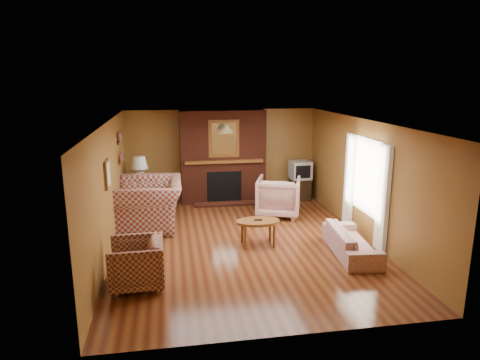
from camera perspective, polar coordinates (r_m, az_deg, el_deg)
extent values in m
plane|color=#471E0F|center=(8.65, 0.32, -8.26)|extent=(6.50, 6.50, 0.00)
plane|color=white|center=(8.07, 0.34, 7.78)|extent=(6.50, 6.50, 0.00)
plane|color=brown|center=(11.42, -2.47, 3.37)|extent=(6.50, 0.00, 6.50)
plane|color=brown|center=(5.26, 6.47, -8.99)|extent=(6.50, 0.00, 6.50)
plane|color=brown|center=(8.24, -17.07, -1.19)|extent=(0.00, 6.50, 6.50)
plane|color=brown|center=(9.04, 16.15, 0.14)|extent=(0.00, 6.50, 6.50)
cube|color=#4D1D11|center=(11.18, -2.31, 3.15)|extent=(2.20, 0.50, 2.40)
cube|color=black|center=(11.12, -2.12, -0.86)|extent=(0.90, 0.06, 0.80)
cube|color=#4D1D11|center=(11.07, -1.99, -3.18)|extent=(1.60, 0.35, 0.06)
cube|color=brown|center=(10.93, -2.12, 2.49)|extent=(2.00, 0.18, 0.08)
cube|color=brown|center=(10.87, -2.17, 5.53)|extent=(0.78, 0.05, 0.95)
cube|color=white|center=(10.84, -2.15, 5.50)|extent=(0.62, 0.02, 0.80)
cube|color=beige|center=(8.23, 18.52, -2.40)|extent=(0.08, 0.35, 2.00)
cube|color=beige|center=(9.53, 14.35, 0.00)|extent=(0.08, 0.35, 2.00)
cube|color=white|center=(8.83, 16.62, 0.47)|extent=(0.03, 1.10, 1.50)
cube|color=brown|center=(10.05, -15.62, 2.36)|extent=(0.06, 0.55, 0.04)
cube|color=brown|center=(9.97, -15.79, 4.89)|extent=(0.06, 0.55, 0.04)
cube|color=brown|center=(7.87, -17.30, 0.74)|extent=(0.04, 0.40, 0.50)
cube|color=beige|center=(7.86, -17.12, 0.75)|extent=(0.01, 0.32, 0.42)
cylinder|color=black|center=(10.35, -1.87, 8.03)|extent=(0.01, 0.01, 0.35)
cone|color=#B58048|center=(10.37, -1.86, 6.82)|extent=(0.36, 0.36, 0.18)
imported|color=maroon|center=(9.54, -12.00, -3.13)|extent=(1.42, 1.62, 1.05)
imported|color=maroon|center=(6.97, -13.66, -10.77)|extent=(0.86, 0.84, 0.77)
imported|color=beige|center=(8.27, 14.64, -7.91)|extent=(0.81, 1.74, 0.49)
imported|color=beige|center=(10.18, 5.15, -2.20)|extent=(1.26, 1.28, 0.92)
ellipsoid|color=brown|center=(8.34, 2.43, -5.57)|extent=(0.85, 0.53, 0.05)
cube|color=black|center=(8.33, 2.43, -5.33)|extent=(0.15, 0.05, 0.02)
cylinder|color=brown|center=(8.64, 4.04, -6.68)|extent=(0.05, 0.05, 0.46)
cylinder|color=brown|center=(8.53, 0.29, -6.92)|extent=(0.05, 0.05, 0.46)
cylinder|color=brown|center=(8.33, 4.59, -7.47)|extent=(0.05, 0.05, 0.46)
cylinder|color=brown|center=(8.22, 0.70, -7.73)|extent=(0.05, 0.05, 0.46)
cube|color=brown|center=(10.78, -13.04, -2.30)|extent=(0.54, 0.54, 0.67)
sphere|color=white|center=(10.65, -13.18, 0.30)|extent=(0.33, 0.33, 0.33)
cylinder|color=black|center=(10.61, -13.24, 1.29)|extent=(0.03, 0.03, 0.10)
cone|color=silver|center=(10.58, -13.29, 2.28)|extent=(0.42, 0.42, 0.29)
cube|color=black|center=(11.62, 7.94, -1.18)|extent=(0.56, 0.52, 0.57)
cube|color=#9C9EA3|center=(11.50, 8.03, 1.35)|extent=(0.54, 0.52, 0.48)
cube|color=black|center=(11.26, 8.42, 1.08)|extent=(0.40, 0.04, 0.34)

